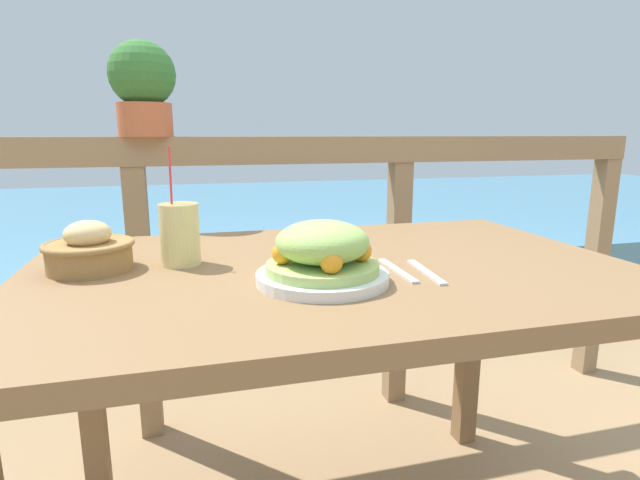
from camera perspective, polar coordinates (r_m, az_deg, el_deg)
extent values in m
cube|color=olive|center=(1.08, 1.36, -3.79)|extent=(1.28, 0.84, 0.04)
cube|color=olive|center=(1.55, -24.83, -14.93)|extent=(0.06, 0.06, 0.71)
cube|color=olive|center=(1.75, 16.66, -11.05)|extent=(0.06, 0.06, 0.71)
cube|color=#937551|center=(1.70, -5.07, 10.19)|extent=(2.80, 0.08, 0.09)
cube|color=#937551|center=(1.78, -19.49, -7.18)|extent=(0.07, 0.07, 0.93)
cube|color=#937551|center=(1.92, 8.77, -5.16)|extent=(0.07, 0.07, 0.93)
cube|color=#937551|center=(2.42, 28.93, -2.92)|extent=(0.07, 0.07, 0.93)
cube|color=teal|center=(4.26, -10.69, 0.90)|extent=(12.00, 4.00, 0.43)
cylinder|color=silver|center=(0.95, 0.28, -4.26)|extent=(0.25, 0.25, 0.02)
cylinder|color=#A8C66B|center=(0.94, 0.28, -3.15)|extent=(0.21, 0.21, 0.02)
ellipsoid|color=#9EC660|center=(0.93, 0.28, -0.23)|extent=(0.18, 0.18, 0.08)
sphere|color=orange|center=(0.95, 4.76, -1.28)|extent=(0.04, 0.04, 0.04)
sphere|color=orange|center=(1.01, 0.14, -0.44)|extent=(0.04, 0.04, 0.04)
sphere|color=orange|center=(0.93, -4.31, -1.56)|extent=(0.04, 0.04, 0.04)
sphere|color=orange|center=(0.86, 1.31, -2.58)|extent=(0.04, 0.04, 0.04)
cylinder|color=#DBCC7F|center=(1.10, -15.72, 0.62)|extent=(0.08, 0.08, 0.13)
cylinder|color=red|center=(1.09, -16.60, 4.43)|extent=(0.01, 0.05, 0.22)
cylinder|color=olive|center=(1.13, -24.82, -1.71)|extent=(0.17, 0.17, 0.06)
torus|color=olive|center=(1.12, -24.93, -0.47)|extent=(0.18, 0.18, 0.01)
ellipsoid|color=#DBB77A|center=(1.12, -25.04, 0.65)|extent=(0.09, 0.09, 0.05)
cylinder|color=#B75B38|center=(1.68, -19.34, 12.83)|extent=(0.16, 0.16, 0.10)
sphere|color=#336B2D|center=(1.69, -19.68, 17.43)|extent=(0.20, 0.20, 0.20)
cube|color=silver|center=(1.03, 8.81, -3.44)|extent=(0.02, 0.18, 0.00)
cube|color=silver|center=(1.03, 12.01, -3.56)|extent=(0.03, 0.18, 0.00)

